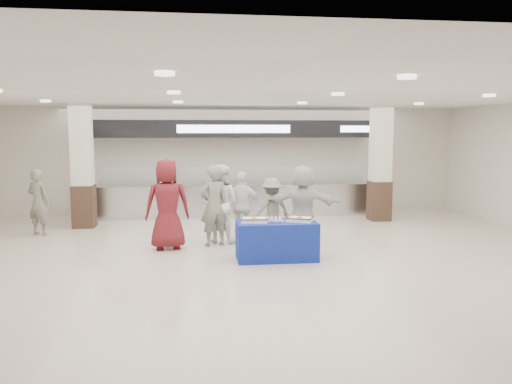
{
  "coord_description": "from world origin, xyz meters",
  "views": [
    {
      "loc": [
        -1.2,
        -9.09,
        2.51
      ],
      "look_at": [
        0.18,
        1.6,
        1.17
      ],
      "focal_mm": 35.0,
      "sensor_mm": 36.0,
      "label": 1
    }
  ],
  "objects": [
    {
      "name": "sheet_cake_right",
      "position": [
        0.87,
        0.28,
        0.8
      ],
      "size": [
        0.6,
        0.54,
        0.1
      ],
      "color": "white",
      "rests_on": "display_table"
    },
    {
      "name": "display_table",
      "position": [
        0.42,
        0.32,
        0.38
      ],
      "size": [
        1.56,
        0.79,
        0.75
      ],
      "primitive_type": "cube",
      "rotation": [
        0.0,
        0.0,
        -0.01
      ],
      "color": "navy",
      "rests_on": "ground"
    },
    {
      "name": "civilian_maroon",
      "position": [
        -1.73,
        1.46,
        0.96
      ],
      "size": [
        1.0,
        0.7,
        1.92
      ],
      "primitive_type": "imported",
      "rotation": [
        0.0,
        0.0,
        3.24
      ],
      "color": "maroon",
      "rests_on": "ground"
    },
    {
      "name": "chef_short",
      "position": [
        -0.07,
        2.08,
        0.79
      ],
      "size": [
        1.0,
        0.67,
        1.59
      ],
      "primitive_type": "imported",
      "rotation": [
        0.0,
        0.0,
        2.81
      ],
      "color": "white",
      "rests_on": "ground"
    },
    {
      "name": "soldier_a",
      "position": [
        -0.74,
        1.65,
        0.88
      ],
      "size": [
        0.74,
        0.6,
        1.76
      ],
      "primitive_type": "imported",
      "rotation": [
        0.0,
        0.0,
        3.46
      ],
      "color": "slate",
      "rests_on": "ground"
    },
    {
      "name": "civilian_white",
      "position": [
        1.22,
        1.56,
        0.88
      ],
      "size": [
        1.72,
        1.04,
        1.76
      ],
      "primitive_type": "imported",
      "rotation": [
        0.0,
        0.0,
        2.8
      ],
      "color": "silver",
      "rests_on": "ground"
    },
    {
      "name": "ground",
      "position": [
        0.0,
        0.0,
        0.0
      ],
      "size": [
        14.0,
        14.0,
        0.0
      ],
      "primitive_type": "plane",
      "color": "beige",
      "rests_on": "ground"
    },
    {
      "name": "soldier_bg",
      "position": [
        -4.86,
        3.31,
        0.8
      ],
      "size": [
        0.69,
        0.6,
        1.61
      ],
      "primitive_type": "imported",
      "rotation": [
        0.0,
        0.0,
        2.7
      ],
      "color": "slate",
      "rests_on": "ground"
    },
    {
      "name": "cupcake_tray",
      "position": [
        0.37,
        0.35,
        0.78
      ],
      "size": [
        0.44,
        0.36,
        0.06
      ],
      "color": "#BABBC0",
      "rests_on": "display_table"
    },
    {
      "name": "chef_tall",
      "position": [
        -0.58,
        1.99,
        0.88
      ],
      "size": [
        1.05,
        0.96,
        1.75
      ],
      "primitive_type": "imported",
      "rotation": [
        0.0,
        0.0,
        2.72
      ],
      "color": "white",
      "rests_on": "ground"
    },
    {
      "name": "sheet_cake_left",
      "position": [
        -0.02,
        0.31,
        0.8
      ],
      "size": [
        0.54,
        0.44,
        0.1
      ],
      "color": "white",
      "rests_on": "display_table"
    },
    {
      "name": "column_right",
      "position": [
        4.0,
        4.2,
        1.53
      ],
      "size": [
        0.55,
        0.55,
        3.2
      ],
      "color": "#332117",
      "rests_on": "ground"
    },
    {
      "name": "serving_line",
      "position": [
        0.0,
        5.4,
        1.16
      ],
      "size": [
        8.7,
        0.85,
        2.8
      ],
      "color": "silver",
      "rests_on": "ground"
    },
    {
      "name": "column_left",
      "position": [
        -4.0,
        4.2,
        1.53
      ],
      "size": [
        0.55,
        0.55,
        3.2
      ],
      "color": "#332117",
      "rests_on": "ground"
    },
    {
      "name": "soldier_b",
      "position": [
        0.61,
        2.11,
        0.71
      ],
      "size": [
        1.05,
        0.83,
        1.42
      ],
      "primitive_type": "imported",
      "rotation": [
        0.0,
        0.0,
        3.53
      ],
      "color": "slate",
      "rests_on": "ground"
    }
  ]
}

